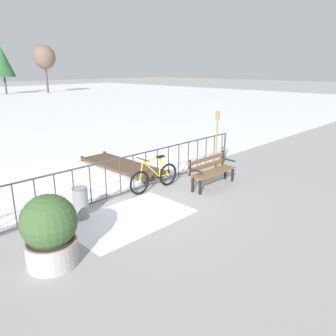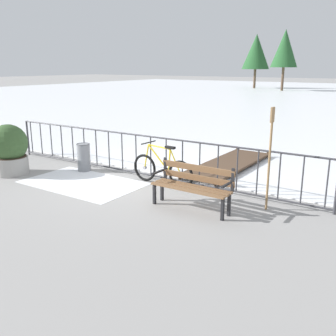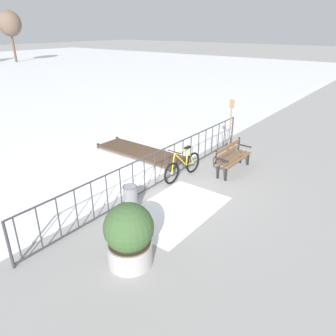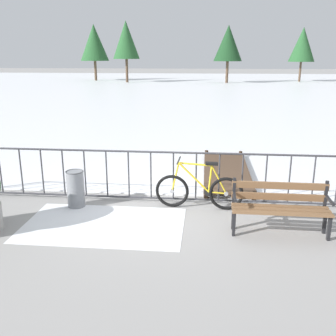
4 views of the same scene
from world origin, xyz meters
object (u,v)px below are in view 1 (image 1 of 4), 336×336
Objects in this scene: oar_upright at (217,138)px; bicycle_near_railing at (154,177)px; trash_bin at (81,203)px; planter_with_shrub at (50,231)px; park_bench at (211,169)px.

bicycle_near_railing is at bearing 175.73° from oar_upright.
planter_with_shrub is at bearing -136.90° from trash_bin.
trash_bin is at bearing -176.86° from bicycle_near_railing.
park_bench is at bearing -34.15° from bicycle_near_railing.
park_bench is at bearing -149.12° from oar_upright.
oar_upright reaches higher than bicycle_near_railing.
trash_bin is at bearing 179.31° from oar_upright.
trash_bin is 0.37× the size of oar_upright.
oar_upright is (5.01, -0.06, 0.76)m from trash_bin.
park_bench is 3.87m from trash_bin.
bicycle_near_railing is 4.03m from planter_with_shrub.
oar_upright is (1.22, 0.73, 0.63)m from park_bench.
planter_with_shrub is 0.65× the size of oar_upright.
park_bench reaches higher than trash_bin.
bicycle_near_railing is 2.42m from trash_bin.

